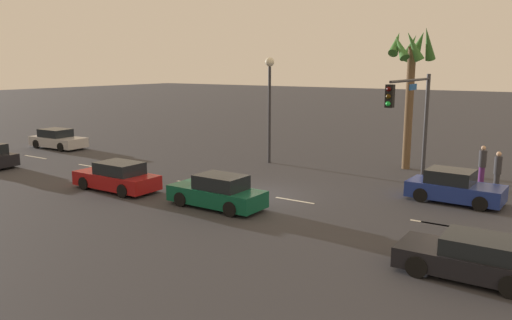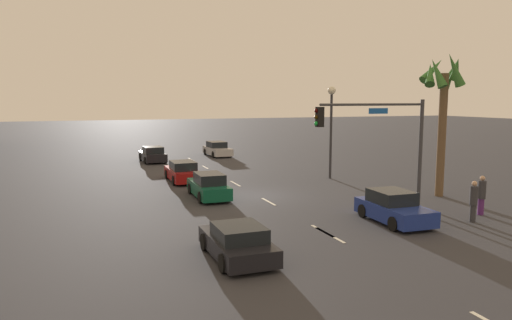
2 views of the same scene
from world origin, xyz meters
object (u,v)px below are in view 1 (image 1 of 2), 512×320
object	(u,v)px
palm_tree_0	(410,67)
pedestrian_1	(482,163)
car_0	(117,177)
car_3	(471,258)
car_2	(217,193)
car_5	(58,139)
streetlamp	(270,90)
pedestrian_0	(498,170)
car_4	(454,187)
traffic_signal	(414,111)

from	to	relation	value
palm_tree_0	pedestrian_1	bearing A→B (deg)	-15.71
car_0	pedestrian_1	distance (m)	18.76
car_3	pedestrian_1	xyz separation A→B (m)	(-2.03, 13.19, 0.44)
car_3	pedestrian_1	world-z (taller)	pedestrian_1
palm_tree_0	car_2	bearing A→B (deg)	-108.00
car_5	streetlamp	world-z (taller)	streetlamp
streetlamp	car_0	bearing A→B (deg)	-103.29
car_0	pedestrian_1	world-z (taller)	pedestrian_1
pedestrian_1	palm_tree_0	world-z (taller)	palm_tree_0
car_2	pedestrian_0	xyz separation A→B (m)	(9.52, 10.07, 0.36)
car_0	car_2	xyz separation A→B (m)	(5.99, 0.31, 0.01)
pedestrian_1	pedestrian_0	bearing A→B (deg)	-56.66
pedestrian_0	pedestrian_1	distance (m)	1.71
car_2	pedestrian_0	size ratio (longest dim) A/B	2.28
car_2	pedestrian_1	xyz separation A→B (m)	(8.58, 11.50, 0.36)
car_4	car_5	distance (m)	27.92
car_5	streetlamp	xyz separation A→B (m)	(16.05, 3.91, 3.89)
pedestrian_0	palm_tree_0	xyz separation A→B (m)	(-5.38, 2.68, 4.95)
car_3	traffic_signal	world-z (taller)	traffic_signal
car_5	pedestrian_0	world-z (taller)	pedestrian_0
car_0	streetlamp	distance (m)	11.17
car_5	pedestrian_1	world-z (taller)	pedestrian_1
car_5	traffic_signal	xyz separation A→B (m)	(25.65, 1.60, 3.26)
car_3	car_4	bearing A→B (deg)	105.70
car_0	car_5	distance (m)	15.02
car_5	pedestrian_1	xyz separation A→B (m)	(28.22, 5.53, 0.37)
car_3	streetlamp	distance (m)	18.74
car_2	pedestrian_0	bearing A→B (deg)	46.60
traffic_signal	car_3	bearing A→B (deg)	-63.63
car_2	car_3	size ratio (longest dim) A/B	1.09
pedestrian_1	streetlamp	bearing A→B (deg)	-172.43
car_2	streetlamp	world-z (taller)	streetlamp
traffic_signal	streetlamp	distance (m)	9.90
streetlamp	palm_tree_0	world-z (taller)	palm_tree_0
car_3	palm_tree_0	world-z (taller)	palm_tree_0
car_2	palm_tree_0	xyz separation A→B (m)	(4.14, 12.75, 5.31)
car_3	traffic_signal	size ratio (longest dim) A/B	0.63
car_3	car_4	distance (m)	8.63
pedestrian_0	streetlamp	bearing A→B (deg)	-179.18
pedestrian_1	car_3	bearing A→B (deg)	-81.26
car_4	car_3	bearing A→B (deg)	-74.30
palm_tree_0	pedestrian_0	bearing A→B (deg)	-26.48
car_0	car_3	distance (m)	16.66
car_2	streetlamp	distance (m)	11.21
car_2	streetlamp	xyz separation A→B (m)	(-3.59, 9.88, 3.88)
car_3	streetlamp	size ratio (longest dim) A/B	0.61
car_3	car_0	bearing A→B (deg)	175.23
pedestrian_0	palm_tree_0	distance (m)	7.79
car_4	pedestrian_1	world-z (taller)	pedestrian_1
traffic_signal	palm_tree_0	xyz separation A→B (m)	(-1.87, 5.18, 2.06)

